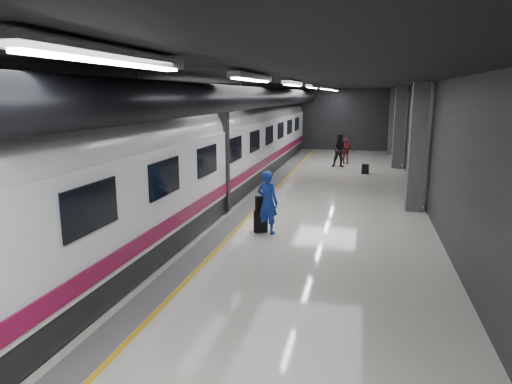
# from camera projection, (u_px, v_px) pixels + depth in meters

# --- Properties ---
(ground) EXTENTS (40.00, 40.00, 0.00)m
(ground) POSITION_uv_depth(u_px,v_px,m) (278.00, 217.00, 15.53)
(ground) COLOR beige
(ground) RESTS_ON ground
(platform_hall) EXTENTS (10.02, 40.02, 4.51)m
(platform_hall) POSITION_uv_depth(u_px,v_px,m) (276.00, 110.00, 15.76)
(platform_hall) COLOR black
(platform_hall) RESTS_ON ground
(train) EXTENTS (3.05, 38.00, 4.05)m
(train) POSITION_uv_depth(u_px,v_px,m) (187.00, 153.00, 15.84)
(train) COLOR black
(train) RESTS_ON ground
(traveler_main) EXTENTS (0.81, 0.68, 1.90)m
(traveler_main) POSITION_uv_depth(u_px,v_px,m) (268.00, 202.00, 13.50)
(traveler_main) COLOR #193ABC
(traveler_main) RESTS_ON ground
(suitcase_main) EXTENTS (0.47, 0.39, 0.65)m
(suitcase_main) POSITION_uv_depth(u_px,v_px,m) (261.00, 221.00, 13.75)
(suitcase_main) COLOR black
(suitcase_main) RESTS_ON ground
(shoulder_bag) EXTENTS (0.37, 0.34, 0.45)m
(shoulder_bag) POSITION_uv_depth(u_px,v_px,m) (261.00, 204.00, 13.65)
(shoulder_bag) COLOR black
(shoulder_bag) RESTS_ON suitcase_main
(traveler_far_a) EXTENTS (1.03, 0.85, 1.95)m
(traveler_far_a) POSITION_uv_depth(u_px,v_px,m) (340.00, 150.00, 25.94)
(traveler_far_a) COLOR black
(traveler_far_a) RESTS_ON ground
(traveler_far_b) EXTENTS (0.94, 0.51, 1.52)m
(traveler_far_b) POSITION_uv_depth(u_px,v_px,m) (346.00, 151.00, 27.37)
(traveler_far_b) COLOR maroon
(traveler_far_b) RESTS_ON ground
(suitcase_far) EXTENTS (0.39, 0.29, 0.51)m
(suitcase_far) POSITION_uv_depth(u_px,v_px,m) (365.00, 169.00, 23.87)
(suitcase_far) COLOR black
(suitcase_far) RESTS_ON ground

